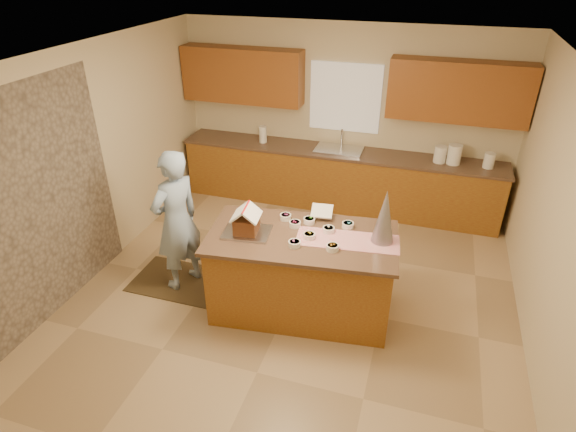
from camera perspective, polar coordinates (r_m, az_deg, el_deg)
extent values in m
plane|color=tan|center=(5.60, 0.38, -10.05)|extent=(5.50, 5.50, 0.00)
plane|color=silver|center=(4.40, 0.50, 18.11)|extent=(5.50, 5.50, 0.00)
plane|color=beige|center=(7.34, 6.80, 11.76)|extent=(5.50, 5.50, 0.00)
plane|color=beige|center=(2.90, -16.87, -22.40)|extent=(5.50, 5.50, 0.00)
plane|color=beige|center=(6.00, -23.18, 5.37)|extent=(5.50, 5.50, 0.00)
plane|color=beige|center=(4.86, 29.96, -2.03)|extent=(5.50, 5.50, 0.00)
plane|color=gray|center=(5.51, -27.80, 0.97)|extent=(0.00, 2.50, 2.50)
cube|color=white|center=(7.22, 6.90, 13.96)|extent=(1.05, 0.03, 1.00)
cube|color=#8C621D|center=(7.39, 5.93, 4.37)|extent=(4.80, 0.60, 0.88)
cube|color=brown|center=(7.21, 6.12, 7.67)|extent=(4.85, 0.63, 0.04)
cube|color=brown|center=(7.45, -5.49, 16.50)|extent=(1.85, 0.35, 0.80)
cube|color=brown|center=(6.91, 19.85, 13.90)|extent=(1.85, 0.35, 0.80)
cube|color=silver|center=(7.21, 6.12, 7.60)|extent=(0.70, 0.45, 0.12)
cylinder|color=silver|center=(7.32, 6.48, 9.33)|extent=(0.03, 0.03, 0.28)
cube|color=#8C621D|center=(5.21, 1.61, -7.10)|extent=(1.98, 1.16, 0.92)
cube|color=brown|center=(4.94, 1.69, -2.62)|extent=(2.08, 1.25, 0.04)
cube|color=#B00C26|center=(4.89, 7.16, -2.90)|extent=(1.08, 0.50, 0.01)
cube|color=silver|center=(4.98, -4.96, -1.95)|extent=(0.52, 0.41, 0.03)
cube|color=white|center=(5.20, 4.11, 0.60)|extent=(0.25, 0.21, 0.10)
cone|color=#B0AEBB|center=(4.79, 11.54, -0.07)|extent=(0.26, 0.26, 0.58)
cube|color=black|center=(6.02, -12.72, -7.63)|extent=(1.16, 0.76, 0.01)
imported|color=#8EA7C9|center=(5.53, -13.24, -0.61)|extent=(0.62, 0.73, 1.71)
cylinder|color=white|center=(7.05, 17.83, 7.08)|extent=(0.17, 0.17, 0.23)
cylinder|color=white|center=(7.06, 19.38, 7.01)|extent=(0.19, 0.19, 0.28)
cylinder|color=white|center=(7.11, 23.05, 6.18)|extent=(0.15, 0.15, 0.21)
cylinder|color=white|center=(7.46, -3.04, 9.79)|extent=(0.12, 0.12, 0.26)
cube|color=brown|center=(4.93, -5.01, -0.99)|extent=(0.26, 0.28, 0.17)
cube|color=white|center=(4.88, -5.84, 0.51)|extent=(0.19, 0.31, 0.13)
cube|color=white|center=(4.85, -4.32, 0.37)|extent=(0.19, 0.31, 0.13)
cylinder|color=red|center=(4.84, -5.11, 1.06)|extent=(0.06, 0.29, 0.02)
cylinder|color=#A03579|center=(5.21, -0.30, -0.10)|extent=(0.13, 0.13, 0.06)
cylinder|color=yellow|center=(4.88, 2.56, -2.41)|extent=(0.13, 0.13, 0.06)
cylinder|color=pink|center=(4.75, 0.79, -3.36)|extent=(0.13, 0.13, 0.06)
cylinder|color=teal|center=(5.10, 7.21, -1.10)|extent=(0.13, 0.13, 0.06)
cylinder|color=orange|center=(4.71, 5.38, -3.78)|extent=(0.13, 0.13, 0.06)
cylinder|color=silver|center=(4.99, 4.90, -1.67)|extent=(0.13, 0.13, 0.06)
cylinder|color=green|center=(5.15, 2.57, -0.56)|extent=(0.13, 0.13, 0.06)
cylinder|color=#C52261|center=(5.08, 0.84, -0.97)|extent=(0.13, 0.13, 0.06)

